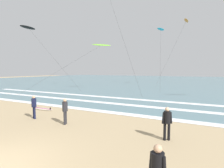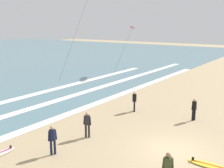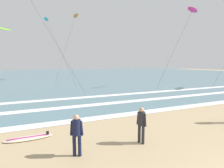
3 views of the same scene
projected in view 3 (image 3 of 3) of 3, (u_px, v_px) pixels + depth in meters
ocean_surface at (57, 75)px, 52.70m from camera, size 140.00×90.00×0.01m
wave_foam_shoreline at (144, 112)px, 12.49m from camera, size 51.14×0.86×0.01m
wave_foam_mid_break at (125, 102)px, 15.79m from camera, size 59.69×0.88×0.01m
wave_foam_outer_break at (88, 97)px, 17.98m from camera, size 48.71×0.95×0.01m
surfer_mid_group at (141, 122)px, 7.58m from camera, size 0.32×0.50×1.60m
surfer_foreground_main at (77, 131)px, 6.53m from camera, size 0.50×0.32×1.60m
surfboard_right_spare at (29, 138)px, 8.11m from camera, size 2.10×0.62×0.25m
kite_cyan_high_left at (46, 19)px, 36.32m from camera, size 3.91×15.39×12.73m
kite_orange_high_right at (76, 16)px, 36.04m from camera, size 5.35×5.91×13.33m
kite_magenta_far_left at (193, 10)px, 24.22m from camera, size 6.31×2.28×10.98m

